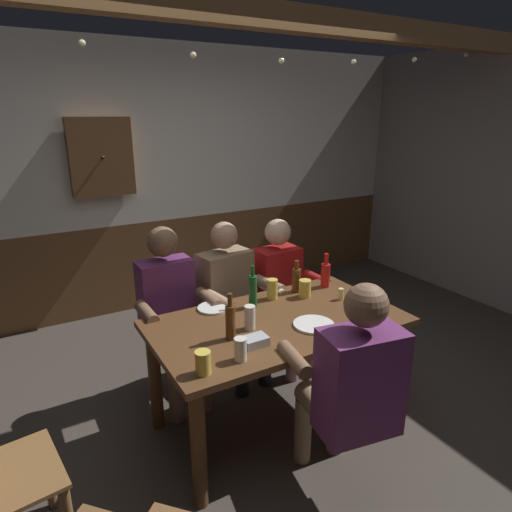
{
  "coord_description": "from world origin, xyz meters",
  "views": [
    {
      "loc": [
        -1.36,
        -2.07,
        1.98
      ],
      "look_at": [
        0.0,
        0.28,
        1.09
      ],
      "focal_mm": 31.14,
      "sensor_mm": 36.0,
      "label": 1
    }
  ],
  "objects_px": {
    "plate_1": "(314,325)",
    "pint_glass_0": "(305,288)",
    "pint_glass_2": "(250,317)",
    "plate_0": "(213,308)",
    "table_candle": "(341,294)",
    "pint_glass_1": "(377,311)",
    "person_0": "(171,308)",
    "bottle_1": "(325,274)",
    "pint_glass_4": "(240,349)",
    "dining_table": "(277,336)",
    "pint_glass_5": "(272,289)",
    "person_2": "(283,287)",
    "pint_glass_3": "(203,363)",
    "wall_dart_cabinet": "(101,157)",
    "condiment_caddy": "(255,341)",
    "bottle_0": "(253,291)",
    "bottle_3": "(230,321)",
    "person_3": "(351,383)",
    "person_1": "(231,295)",
    "bottle_2": "(296,279)"
  },
  "relations": [
    {
      "from": "dining_table",
      "to": "pint_glass_1",
      "type": "relative_size",
      "value": 14.13
    },
    {
      "from": "bottle_2",
      "to": "pint_glass_1",
      "type": "bearing_deg",
      "value": -73.8
    },
    {
      "from": "person_3",
      "to": "pint_glass_0",
      "type": "relative_size",
      "value": 10.12
    },
    {
      "from": "person_0",
      "to": "plate_0",
      "type": "xyz_separation_m",
      "value": [
        0.18,
        -0.31,
        0.08
      ]
    },
    {
      "from": "person_1",
      "to": "bottle_3",
      "type": "xyz_separation_m",
      "value": [
        -0.37,
        -0.73,
        0.2
      ]
    },
    {
      "from": "plate_0",
      "to": "bottle_3",
      "type": "distance_m",
      "value": 0.43
    },
    {
      "from": "pint_glass_3",
      "to": "pint_glass_5",
      "type": "bearing_deg",
      "value": 37.91
    },
    {
      "from": "person_0",
      "to": "plate_0",
      "type": "distance_m",
      "value": 0.37
    },
    {
      "from": "bottle_2",
      "to": "wall_dart_cabinet",
      "type": "distance_m",
      "value": 2.19
    },
    {
      "from": "pint_glass_2",
      "to": "pint_glass_0",
      "type": "bearing_deg",
      "value": 21.88
    },
    {
      "from": "bottle_0",
      "to": "bottle_3",
      "type": "distance_m",
      "value": 0.45
    },
    {
      "from": "condiment_caddy",
      "to": "pint_glass_0",
      "type": "bearing_deg",
      "value": 32.84
    },
    {
      "from": "pint_glass_5",
      "to": "table_candle",
      "type": "bearing_deg",
      "value": -31.91
    },
    {
      "from": "pint_glass_4",
      "to": "pint_glass_5",
      "type": "relative_size",
      "value": 0.89
    },
    {
      "from": "dining_table",
      "to": "pint_glass_5",
      "type": "height_order",
      "value": "pint_glass_5"
    },
    {
      "from": "bottle_0",
      "to": "pint_glass_2",
      "type": "distance_m",
      "value": 0.31
    },
    {
      "from": "person_2",
      "to": "plate_1",
      "type": "distance_m",
      "value": 0.89
    },
    {
      "from": "bottle_3",
      "to": "person_0",
      "type": "bearing_deg",
      "value": 98.16
    },
    {
      "from": "table_candle",
      "to": "plate_0",
      "type": "bearing_deg",
      "value": 160.24
    },
    {
      "from": "plate_0",
      "to": "wall_dart_cabinet",
      "type": "distance_m",
      "value": 2.03
    },
    {
      "from": "plate_0",
      "to": "wall_dart_cabinet",
      "type": "relative_size",
      "value": 0.29
    },
    {
      "from": "plate_0",
      "to": "pint_glass_2",
      "type": "xyz_separation_m",
      "value": [
        0.07,
        -0.36,
        0.07
      ]
    },
    {
      "from": "pint_glass_4",
      "to": "plate_1",
      "type": "bearing_deg",
      "value": 12.03
    },
    {
      "from": "bottle_1",
      "to": "pint_glass_2",
      "type": "distance_m",
      "value": 0.86
    },
    {
      "from": "wall_dart_cabinet",
      "to": "bottle_1",
      "type": "bearing_deg",
      "value": -59.6
    },
    {
      "from": "person_0",
      "to": "pint_glass_3",
      "type": "relative_size",
      "value": 10.4
    },
    {
      "from": "person_0",
      "to": "pint_glass_5",
      "type": "xyz_separation_m",
      "value": [
        0.61,
        -0.36,
        0.15
      ]
    },
    {
      "from": "plate_0",
      "to": "pint_glass_0",
      "type": "xyz_separation_m",
      "value": [
        0.64,
        -0.13,
        0.05
      ]
    },
    {
      "from": "plate_0",
      "to": "table_candle",
      "type": "bearing_deg",
      "value": -19.76
    },
    {
      "from": "person_2",
      "to": "wall_dart_cabinet",
      "type": "bearing_deg",
      "value": -58.54
    },
    {
      "from": "pint_glass_5",
      "to": "wall_dart_cabinet",
      "type": "relative_size",
      "value": 0.2
    },
    {
      "from": "person_0",
      "to": "person_1",
      "type": "height_order",
      "value": "person_0"
    },
    {
      "from": "person_0",
      "to": "bottle_1",
      "type": "height_order",
      "value": "person_0"
    },
    {
      "from": "person_2",
      "to": "wall_dart_cabinet",
      "type": "height_order",
      "value": "wall_dart_cabinet"
    },
    {
      "from": "pint_glass_2",
      "to": "person_0",
      "type": "bearing_deg",
      "value": 110.95
    },
    {
      "from": "plate_1",
      "to": "pint_glass_1",
      "type": "height_order",
      "value": "pint_glass_1"
    },
    {
      "from": "pint_glass_1",
      "to": "condiment_caddy",
      "type": "bearing_deg",
      "value": 172.89
    },
    {
      "from": "pint_glass_3",
      "to": "bottle_0",
      "type": "bearing_deg",
      "value": 42.97
    },
    {
      "from": "person_3",
      "to": "pint_glass_3",
      "type": "xyz_separation_m",
      "value": [
        -0.65,
        0.35,
        0.13
      ]
    },
    {
      "from": "person_2",
      "to": "dining_table",
      "type": "bearing_deg",
      "value": 53.04
    },
    {
      "from": "person_2",
      "to": "bottle_3",
      "type": "bearing_deg",
      "value": 39.72
    },
    {
      "from": "table_candle",
      "to": "pint_glass_2",
      "type": "xyz_separation_m",
      "value": [
        -0.75,
        -0.06,
        0.03
      ]
    },
    {
      "from": "plate_0",
      "to": "pint_glass_4",
      "type": "bearing_deg",
      "value": -102.13
    },
    {
      "from": "table_candle",
      "to": "pint_glass_3",
      "type": "bearing_deg",
      "value": -163.04
    },
    {
      "from": "bottle_1",
      "to": "pint_glass_4",
      "type": "xyz_separation_m",
      "value": [
        -1.01,
        -0.58,
        -0.04
      ]
    },
    {
      "from": "person_2",
      "to": "condiment_caddy",
      "type": "bearing_deg",
      "value": 47.53
    },
    {
      "from": "dining_table",
      "to": "bottle_1",
      "type": "bearing_deg",
      "value": 25.74
    },
    {
      "from": "plate_0",
      "to": "pint_glass_1",
      "type": "xyz_separation_m",
      "value": [
        0.81,
        -0.64,
        0.05
      ]
    },
    {
      "from": "bottle_2",
      "to": "pint_glass_2",
      "type": "height_order",
      "value": "bottle_2"
    },
    {
      "from": "plate_1",
      "to": "pint_glass_0",
      "type": "bearing_deg",
      "value": 61.13
    }
  ]
}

